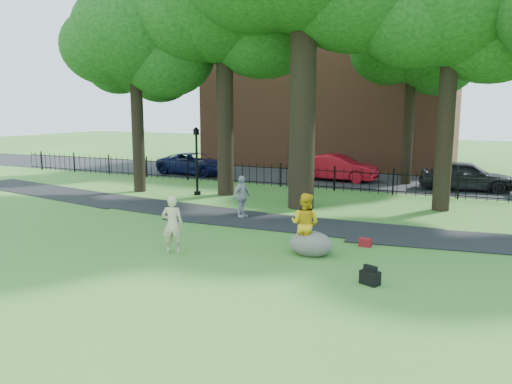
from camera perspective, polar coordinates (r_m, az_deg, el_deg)
The scene contains 16 objects.
ground at distance 15.40m, azimuth -3.93°, elevation -6.41°, with size 120.00×120.00×0.00m, color #376F27.
footpath at distance 18.43m, azimuth 4.73°, elevation -3.75°, with size 36.00×2.60×0.03m, color black.
street at distance 30.11m, azimuth 11.05°, elevation 1.29°, with size 80.00×7.00×0.02m, color black.
iron_fence at distance 26.20m, azimuth 8.93°, elevation 1.47°, with size 44.00×0.04×1.20m.
brick_building at distance 38.63m, azimuth 8.47°, elevation 12.07°, with size 18.00×8.00×12.00m, color brown.
tree_row at distance 22.70m, azimuth 8.05°, elevation 19.42°, with size 26.82×7.96×12.42m.
woman at distance 14.89m, azimuth -9.52°, elevation -3.66°, with size 0.63×0.41×1.72m, color #CFBB8E.
man at distance 14.61m, azimuth 5.62°, elevation -3.64°, with size 0.88×0.69×1.81m, color gold.
pedestrian at distance 19.40m, azimuth -1.68°, elevation -0.56°, with size 0.97×0.40×1.65m, color #A6A7AB.
boulder at distance 14.70m, azimuth 6.29°, elevation -5.70°, with size 1.29×0.98×0.76m, color #5B564C.
lamppost at distance 24.61m, azimuth -6.79°, elevation 3.45°, with size 0.33×0.33×3.36m.
backpack at distance 12.58m, azimuth 12.90°, elevation -9.52°, with size 0.45×0.28×0.34m, color black.
red_bag at distance 15.86m, azimuth 12.37°, elevation -5.67°, with size 0.37×0.23×0.25m, color maroon.
red_sedan at distance 29.75m, azimuth 9.27°, elevation 2.75°, with size 1.64×4.70×1.55m, color red.
navy_van at distance 32.45m, azimuth -7.00°, elevation 3.22°, with size 2.31×5.01×1.39m, color #0C103D.
grey_car at distance 28.07m, azimuth 22.83°, elevation 1.74°, with size 1.85×4.59×1.56m, color black.
Camera 1 is at (7.25, -12.91, 4.23)m, focal length 35.00 mm.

